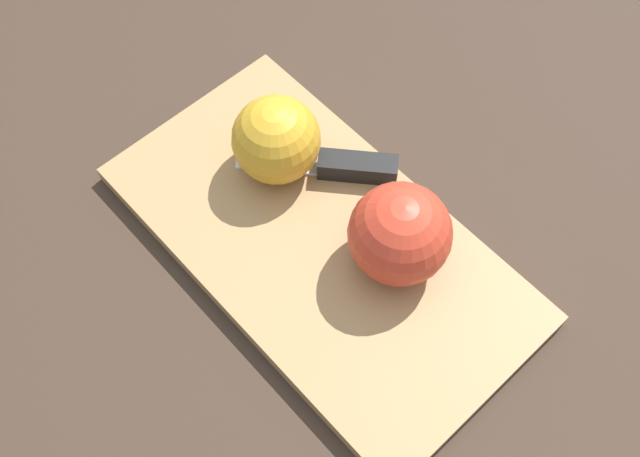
{
  "coord_description": "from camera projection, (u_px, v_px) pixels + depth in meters",
  "views": [
    {
      "loc": [
        -0.18,
        0.25,
        0.6
      ],
      "look_at": [
        0.0,
        0.0,
        0.04
      ],
      "focal_mm": 42.0,
      "sensor_mm": 36.0,
      "label": 1
    }
  ],
  "objects": [
    {
      "name": "cutting_board",
      "position": [
        320.0,
        244.0,
        0.67
      ],
      "size": [
        0.43,
        0.28,
        0.02
      ],
      "color": "#A37A4C",
      "rests_on": "ground_plane"
    },
    {
      "name": "knife",
      "position": [
        351.0,
        167.0,
        0.69
      ],
      "size": [
        0.14,
        0.09,
        0.02
      ],
      "rotation": [
        0.0,
        0.0,
        0.52
      ],
      "color": "silver",
      "rests_on": "cutting_board"
    },
    {
      "name": "apple_half_right",
      "position": [
        276.0,
        140.0,
        0.66
      ],
      "size": [
        0.08,
        0.08,
        0.08
      ],
      "rotation": [
        0.0,
        0.0,
        2.62
      ],
      "color": "gold",
      "rests_on": "cutting_board"
    },
    {
      "name": "ground_plane",
      "position": [
        320.0,
        248.0,
        0.68
      ],
      "size": [
        4.0,
        4.0,
        0.0
      ],
      "primitive_type": "plane",
      "color": "#38281E"
    },
    {
      "name": "apple_half_left",
      "position": [
        399.0,
        234.0,
        0.62
      ],
      "size": [
        0.09,
        0.09,
        0.09
      ],
      "rotation": [
        0.0,
        0.0,
        0.72
      ],
      "color": "red",
      "rests_on": "cutting_board"
    }
  ]
}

